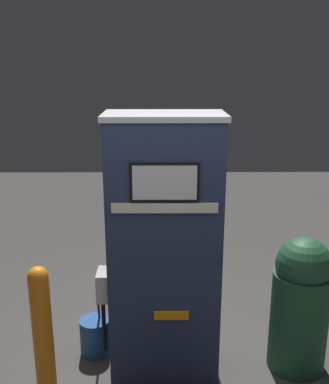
% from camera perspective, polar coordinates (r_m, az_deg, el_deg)
% --- Properties ---
extents(gas_pump, '(0.93, 0.49, 2.07)m').
position_cam_1_polar(gas_pump, '(3.41, -0.06, -7.52)').
color(gas_pump, '#232D4C').
rests_on(gas_pump, ground_plane).
extents(safety_bollard, '(0.14, 0.14, 1.09)m').
position_cam_1_polar(safety_bollard, '(3.41, -15.19, -17.05)').
color(safety_bollard, orange).
rests_on(safety_bollard, ground_plane).
extents(trash_bin, '(0.46, 0.46, 1.12)m').
position_cam_1_polar(trash_bin, '(3.82, 16.86, -13.35)').
color(trash_bin, '#1E4C2D').
rests_on(trash_bin, ground_plane).
extents(squeegee_bucket, '(0.25, 0.25, 0.69)m').
position_cam_1_polar(squeegee_bucket, '(4.07, -8.81, -17.57)').
color(squeegee_bucket, '#1E478C').
rests_on(squeegee_bucket, ground_plane).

